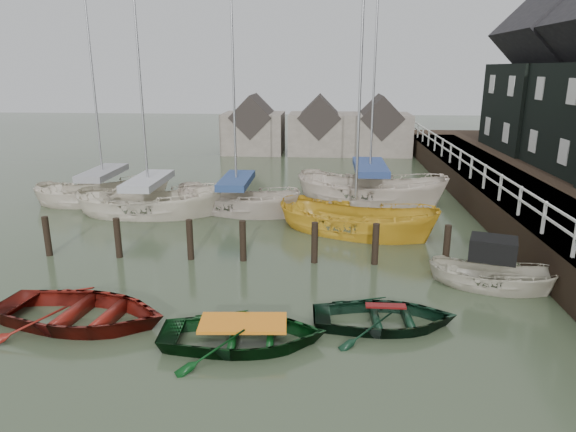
# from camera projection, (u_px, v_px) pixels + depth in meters

# --- Properties ---
(ground) EXTENTS (120.00, 120.00, 0.00)m
(ground) POSITION_uv_depth(u_px,v_px,m) (269.00, 300.00, 14.39)
(ground) COLOR #2D3924
(ground) RESTS_ON ground
(pier) EXTENTS (3.04, 32.00, 2.70)m
(pier) POSITION_uv_depth(u_px,v_px,m) (502.00, 196.00, 23.11)
(pier) COLOR black
(pier) RESTS_ON ground
(mooring_pilings) EXTENTS (13.72, 0.22, 1.80)m
(mooring_pilings) POSITION_uv_depth(u_px,v_px,m) (246.00, 247.00, 17.20)
(mooring_pilings) COLOR black
(mooring_pilings) RESTS_ON ground
(far_sheds) EXTENTS (14.00, 4.08, 4.39)m
(far_sheds) POSITION_uv_depth(u_px,v_px,m) (317.00, 129.00, 38.72)
(far_sheds) COLOR #665B51
(far_sheds) RESTS_ON ground
(rowboat_red) EXTENTS (4.88, 3.77, 0.93)m
(rowboat_red) POSITION_uv_depth(u_px,v_px,m) (82.00, 323.00, 13.08)
(rowboat_red) COLOR #62140E
(rowboat_red) RESTS_ON ground
(rowboat_green) EXTENTS (4.09, 3.05, 0.81)m
(rowboat_green) POSITION_uv_depth(u_px,v_px,m) (244.00, 344.00, 12.08)
(rowboat_green) COLOR black
(rowboat_green) RESTS_ON ground
(rowboat_dkgreen) EXTENTS (3.74, 2.76, 0.75)m
(rowboat_dkgreen) POSITION_uv_depth(u_px,v_px,m) (385.00, 326.00, 12.96)
(rowboat_dkgreen) COLOR black
(rowboat_dkgreen) RESTS_ON ground
(motorboat) EXTENTS (3.90, 2.46, 2.19)m
(motorboat) POSITION_uv_depth(u_px,v_px,m) (491.00, 284.00, 15.18)
(motorboat) COLOR #B8B29D
(motorboat) RESTS_ON ground
(sailboat_a) EXTENTS (6.64, 2.50, 11.72)m
(sailboat_a) POSITION_uv_depth(u_px,v_px,m) (150.00, 213.00, 22.78)
(sailboat_a) COLOR beige
(sailboat_a) RESTS_ON ground
(sailboat_b) EXTENTS (6.65, 4.37, 12.02)m
(sailboat_b) POSITION_uv_depth(u_px,v_px,m) (237.00, 210.00, 23.22)
(sailboat_b) COLOR beige
(sailboat_b) RESTS_ON ground
(sailboat_c) EXTENTS (7.01, 4.88, 11.30)m
(sailboat_c) POSITION_uv_depth(u_px,v_px,m) (355.00, 232.00, 20.29)
(sailboat_c) COLOR gold
(sailboat_c) RESTS_ON ground
(sailboat_d) EXTENTS (7.94, 5.16, 11.79)m
(sailboat_d) POSITION_uv_depth(u_px,v_px,m) (369.00, 200.00, 25.03)
(sailboat_d) COLOR beige
(sailboat_d) RESTS_ON ground
(sailboat_e) EXTENTS (6.71, 4.08, 10.55)m
(sailboat_e) POSITION_uv_depth(u_px,v_px,m) (105.00, 201.00, 24.84)
(sailboat_e) COLOR beige
(sailboat_e) RESTS_ON ground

